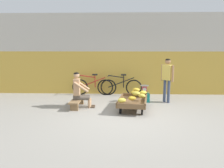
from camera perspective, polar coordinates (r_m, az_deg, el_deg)
ground_plane at (r=6.21m, az=3.36°, el=-8.62°), size 80.00×80.00×0.00m
back_wall at (r=9.14m, az=3.01°, el=7.64°), size 16.00×0.30×3.25m
banana_cart at (r=6.95m, az=5.35°, el=-4.60°), size 1.04×1.55×0.36m
banana_pile at (r=6.97m, az=6.02°, el=-2.69°), size 0.99×1.33×0.26m
low_bench at (r=7.26m, az=-8.94°, el=-4.39°), size 0.35×1.11×0.27m
vendor_seated at (r=7.17m, az=-8.32°, el=-1.54°), size 0.69×0.50×1.14m
plastic_crate at (r=7.97m, az=8.28°, el=-3.47°), size 0.36×0.28×0.30m
weighing_scale at (r=7.90m, az=8.33°, el=-1.33°), size 0.30×0.30×0.29m
bicycle_near_left at (r=8.96m, az=-5.03°, el=-0.61°), size 1.66×0.48×0.86m
bicycle_far_left at (r=8.88m, az=2.32°, el=-0.68°), size 1.66×0.48×0.86m
customer_adult at (r=7.89m, az=14.03°, el=2.13°), size 0.37×0.37×1.53m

